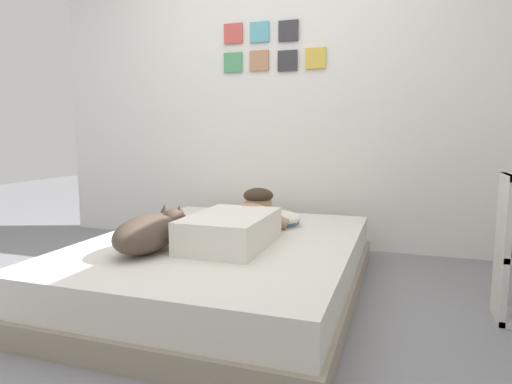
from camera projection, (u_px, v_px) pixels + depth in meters
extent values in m
plane|color=gray|center=(190.00, 312.00, 2.34)|extent=(12.23, 12.23, 0.00)
cube|color=silver|center=(275.00, 98.00, 3.71)|extent=(4.11, 0.10, 2.50)
cube|color=#4C9966|center=(233.00, 62.00, 3.73)|extent=(0.16, 0.02, 0.16)
cube|color=tan|center=(259.00, 61.00, 3.65)|extent=(0.16, 0.02, 0.16)
cube|color=#333338|center=(287.00, 61.00, 3.58)|extent=(0.16, 0.02, 0.16)
cube|color=gold|center=(315.00, 58.00, 3.50)|extent=(0.16, 0.02, 0.16)
cube|color=#CC4C47|center=(233.00, 34.00, 3.70)|extent=(0.16, 0.02, 0.16)
cube|color=#59A5B2|center=(260.00, 32.00, 3.62)|extent=(0.16, 0.02, 0.16)
cube|color=#333338|center=(288.00, 31.00, 3.55)|extent=(0.16, 0.02, 0.16)
cube|color=gray|center=(225.00, 280.00, 2.67)|extent=(1.58, 2.04, 0.13)
cube|color=silver|center=(224.00, 254.00, 2.65)|extent=(1.53, 1.98, 0.19)
ellipsoid|color=white|center=(265.00, 217.00, 3.05)|extent=(0.52, 0.32, 0.11)
cube|color=silver|center=(231.00, 230.00, 2.46)|extent=(0.42, 0.64, 0.18)
ellipsoid|color=tan|center=(250.00, 216.00, 2.78)|extent=(0.32, 0.20, 0.16)
sphere|color=tan|center=(258.00, 206.00, 2.92)|extent=(0.19, 0.19, 0.19)
ellipsoid|color=#332619|center=(258.00, 195.00, 2.92)|extent=(0.20, 0.20, 0.10)
cylinder|color=tan|center=(243.00, 216.00, 2.95)|extent=(0.23, 0.07, 0.14)
cylinder|color=tan|center=(272.00, 218.00, 2.88)|extent=(0.23, 0.07, 0.14)
ellipsoid|color=#4C3D33|center=(146.00, 234.00, 2.33)|extent=(0.26, 0.48, 0.20)
sphere|color=#4C3D33|center=(174.00, 221.00, 2.56)|extent=(0.15, 0.15, 0.15)
cone|color=#3D3028|center=(165.00, 208.00, 2.59)|extent=(0.05, 0.05, 0.05)
cone|color=#3D3028|center=(180.00, 209.00, 2.56)|extent=(0.05, 0.05, 0.05)
cylinder|color=teal|center=(288.00, 221.00, 2.98)|extent=(0.09, 0.09, 0.07)
torus|color=teal|center=(296.00, 222.00, 2.97)|extent=(0.05, 0.01, 0.05)
cube|color=black|center=(250.00, 237.00, 2.66)|extent=(0.07, 0.14, 0.01)
cube|color=silver|center=(502.00, 248.00, 2.21)|extent=(0.03, 0.24, 0.75)
cube|color=#B23833|center=(510.00, 236.00, 2.20)|extent=(0.03, 0.17, 0.17)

